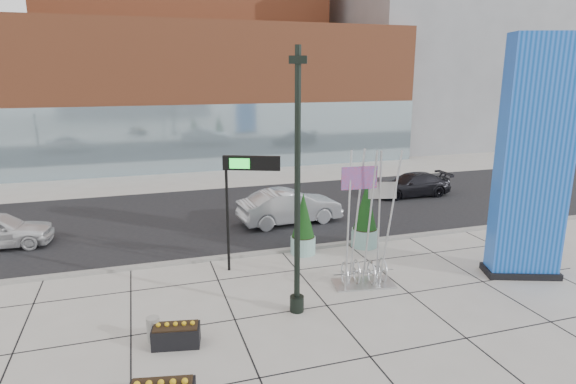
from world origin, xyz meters
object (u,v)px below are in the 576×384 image
object	(u,v)px
concrete_bollard	(153,329)
lamp_post	(297,211)
overhead_street_sign	(246,171)
blue_pylon	(533,164)
public_art_sculpture	(365,251)
car_silver_mid	(290,207)

from	to	relation	value
concrete_bollard	lamp_post	bearing A→B (deg)	5.54
overhead_street_sign	blue_pylon	bearing A→B (deg)	0.99
overhead_street_sign	public_art_sculpture	bearing A→B (deg)	-14.97
blue_pylon	car_silver_mid	size ratio (longest dim) A/B	1.68
public_art_sculpture	concrete_bollard	xyz separation A→B (m)	(-7.23, -1.56, -0.91)
blue_pylon	car_silver_mid	distance (m)	11.06
lamp_post	concrete_bollard	world-z (taller)	lamp_post
public_art_sculpture	concrete_bollard	distance (m)	7.45
lamp_post	overhead_street_sign	size ratio (longest dim) A/B	1.83
lamp_post	car_silver_mid	world-z (taller)	lamp_post
car_silver_mid	concrete_bollard	bearing A→B (deg)	137.35
concrete_bollard	car_silver_mid	size ratio (longest dim) A/B	0.14
blue_pylon	overhead_street_sign	bearing A→B (deg)	178.92
blue_pylon	concrete_bollard	distance (m)	13.66
concrete_bollard	overhead_street_sign	bearing A→B (deg)	49.13
overhead_street_sign	car_silver_mid	xyz separation A→B (m)	(3.24, 4.87, -2.92)
overhead_street_sign	car_silver_mid	world-z (taller)	overhead_street_sign
concrete_bollard	overhead_street_sign	world-z (taller)	overhead_street_sign
public_art_sculpture	overhead_street_sign	xyz separation A→B (m)	(-3.55, 2.69, 2.50)
concrete_bollard	car_silver_mid	distance (m)	11.47
lamp_post	concrete_bollard	bearing A→B (deg)	-174.46
concrete_bollard	overhead_street_sign	distance (m)	6.58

